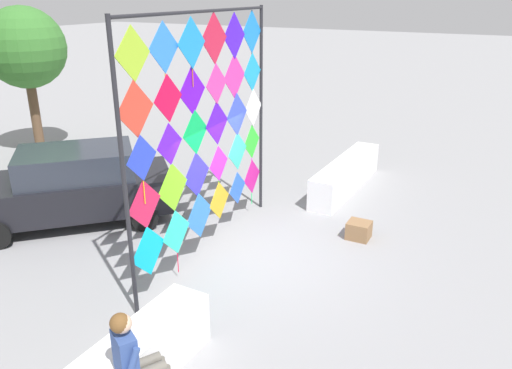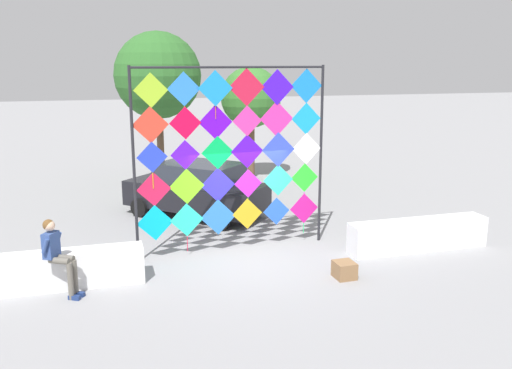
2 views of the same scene
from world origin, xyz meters
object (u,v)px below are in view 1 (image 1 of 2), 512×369
parked_car (73,186)px  seated_vendor (137,359)px  tree_palm_like (27,48)px  kite_display_rack (207,122)px  cardboard_box_large (359,230)px

parked_car → seated_vendor: bearing=-126.1°
parked_car → tree_palm_like: tree_palm_like is taller
kite_display_rack → parked_car: (-0.31, 3.42, -1.78)m
seated_vendor → cardboard_box_large: 6.06m
parked_car → tree_palm_like: size_ratio=0.97×
cardboard_box_large → kite_display_rack: bearing=128.1°
tree_palm_like → cardboard_box_large: bearing=-95.3°
kite_display_rack → cardboard_box_large: bearing=-51.9°
seated_vendor → parked_car: 6.37m
seated_vendor → kite_display_rack: bearing=23.1°
parked_car → cardboard_box_large: 6.30m
seated_vendor → cardboard_box_large: bearing=-6.8°
cardboard_box_large → seated_vendor: bearing=173.2°
parked_car → tree_palm_like: (3.24, 5.07, 2.42)m
parked_car → tree_palm_like: 6.48m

